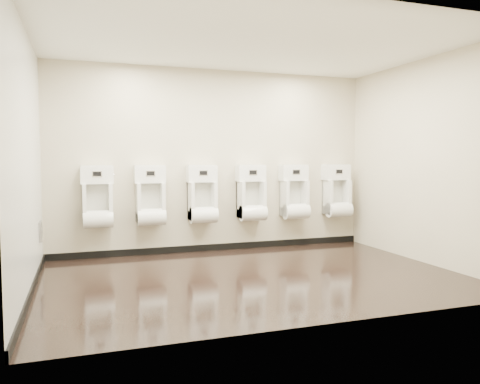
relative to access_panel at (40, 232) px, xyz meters
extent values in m
cube|color=black|center=(2.48, -1.20, -0.50)|extent=(5.00, 3.50, 0.00)
cube|color=white|center=(2.48, -1.20, 2.30)|extent=(5.00, 3.50, 0.00)
cube|color=#C2B899|center=(2.48, 0.55, 0.90)|extent=(5.00, 0.02, 2.80)
cube|color=#C2B899|center=(2.48, -2.95, 0.90)|extent=(5.00, 0.02, 2.80)
cube|color=#C2B899|center=(-0.02, -1.20, 0.90)|extent=(0.02, 3.50, 2.80)
cube|color=#C2B899|center=(4.98, -1.20, 0.90)|extent=(0.02, 3.50, 2.80)
cube|color=silver|center=(-0.01, -1.20, 0.90)|extent=(0.01, 3.50, 2.80)
cube|color=black|center=(2.48, 0.54, -0.45)|extent=(5.00, 0.02, 0.10)
cube|color=black|center=(-0.01, -1.20, -0.45)|extent=(0.02, 3.50, 0.10)
cube|color=#9E9EA3|center=(0.00, 0.00, 0.00)|extent=(0.03, 0.25, 0.25)
cylinder|color=silver|center=(0.02, 0.00, 0.00)|extent=(0.02, 0.04, 0.04)
cube|color=white|center=(0.72, 0.40, 0.30)|extent=(0.40, 0.29, 0.57)
cube|color=silver|center=(0.72, 0.50, 0.34)|extent=(0.30, 0.01, 0.45)
cylinder|color=white|center=(0.72, 0.33, 0.09)|extent=(0.40, 0.25, 0.25)
cube|color=white|center=(0.72, 0.44, 0.70)|extent=(0.45, 0.21, 0.25)
cube|color=black|center=(0.72, 0.33, 0.72)|extent=(0.11, 0.01, 0.06)
cube|color=silver|center=(0.72, 0.33, 0.72)|extent=(0.13, 0.01, 0.08)
cylinder|color=silver|center=(0.95, 0.44, 0.70)|extent=(0.01, 0.03, 0.03)
cube|color=white|center=(1.46, 0.40, 0.30)|extent=(0.40, 0.29, 0.57)
cube|color=silver|center=(1.46, 0.50, 0.34)|extent=(0.30, 0.01, 0.45)
cylinder|color=white|center=(1.46, 0.33, 0.09)|extent=(0.40, 0.25, 0.25)
cube|color=white|center=(1.46, 0.44, 0.70)|extent=(0.45, 0.21, 0.25)
cube|color=black|center=(1.46, 0.33, 0.72)|extent=(0.11, 0.01, 0.06)
cube|color=silver|center=(1.46, 0.33, 0.72)|extent=(0.13, 0.01, 0.08)
cylinder|color=silver|center=(1.69, 0.44, 0.70)|extent=(0.01, 0.03, 0.03)
cube|color=white|center=(2.24, 0.40, 0.30)|extent=(0.40, 0.29, 0.57)
cube|color=silver|center=(2.24, 0.50, 0.34)|extent=(0.30, 0.01, 0.45)
cylinder|color=white|center=(2.24, 0.33, 0.09)|extent=(0.40, 0.25, 0.25)
cube|color=white|center=(2.24, 0.44, 0.70)|extent=(0.45, 0.21, 0.25)
cube|color=black|center=(2.24, 0.33, 0.72)|extent=(0.11, 0.01, 0.06)
cube|color=silver|center=(2.24, 0.33, 0.72)|extent=(0.13, 0.01, 0.08)
cylinder|color=silver|center=(2.47, 0.44, 0.70)|extent=(0.01, 0.03, 0.03)
cube|color=white|center=(3.04, 0.40, 0.30)|extent=(0.40, 0.29, 0.57)
cube|color=silver|center=(3.04, 0.50, 0.34)|extent=(0.30, 0.01, 0.45)
cylinder|color=white|center=(3.04, 0.33, 0.09)|extent=(0.40, 0.25, 0.25)
cube|color=white|center=(3.04, 0.44, 0.70)|extent=(0.45, 0.21, 0.25)
cube|color=black|center=(3.04, 0.33, 0.72)|extent=(0.11, 0.01, 0.06)
cube|color=silver|center=(3.04, 0.33, 0.72)|extent=(0.13, 0.01, 0.08)
cylinder|color=silver|center=(3.27, 0.44, 0.70)|extent=(0.01, 0.03, 0.03)
cube|color=white|center=(3.78, 0.40, 0.30)|extent=(0.40, 0.29, 0.57)
cube|color=silver|center=(3.78, 0.50, 0.34)|extent=(0.30, 0.01, 0.45)
cylinder|color=white|center=(3.78, 0.33, 0.09)|extent=(0.40, 0.25, 0.25)
cube|color=white|center=(3.78, 0.44, 0.70)|extent=(0.45, 0.21, 0.25)
cube|color=black|center=(3.78, 0.33, 0.72)|extent=(0.11, 0.01, 0.06)
cube|color=silver|center=(3.78, 0.33, 0.72)|extent=(0.13, 0.01, 0.08)
cylinder|color=silver|center=(4.01, 0.44, 0.70)|extent=(0.01, 0.03, 0.03)
cube|color=white|center=(4.56, 0.40, 0.30)|extent=(0.40, 0.29, 0.57)
cube|color=silver|center=(4.56, 0.50, 0.34)|extent=(0.30, 0.01, 0.45)
cylinder|color=white|center=(4.56, 0.33, 0.09)|extent=(0.40, 0.25, 0.25)
cube|color=white|center=(4.56, 0.44, 0.70)|extent=(0.45, 0.21, 0.25)
cube|color=black|center=(4.56, 0.33, 0.72)|extent=(0.11, 0.01, 0.06)
cube|color=silver|center=(4.56, 0.33, 0.72)|extent=(0.13, 0.01, 0.08)
cylinder|color=silver|center=(4.79, 0.44, 0.70)|extent=(0.01, 0.03, 0.03)
camera|label=1|loc=(0.51, -6.45, 0.92)|focal=35.00mm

